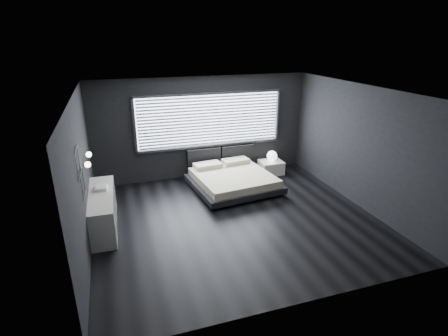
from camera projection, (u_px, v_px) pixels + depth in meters
name	position (u px, v px, depth m)	size (l,w,h in m)	color
room	(237.00, 159.00, 7.22)	(6.04, 6.00, 2.80)	black
window	(210.00, 120.00, 9.60)	(4.14, 0.09, 1.52)	white
headboard	(221.00, 156.00, 10.01)	(1.96, 0.16, 0.52)	black
sconce_near	(87.00, 165.00, 6.37)	(0.18, 0.11, 0.11)	silver
sconce_far	(89.00, 154.00, 6.90)	(0.18, 0.11, 0.11)	silver
wall_art_upper	(78.00, 163.00, 5.72)	(0.01, 0.48, 0.48)	#47474C
wall_art_lower	(83.00, 183.00, 6.11)	(0.01, 0.48, 0.48)	#47474C
bed	(233.00, 179.00, 9.19)	(2.29, 2.21, 0.54)	black
nightstand	(271.00, 167.00, 10.20)	(0.65, 0.54, 0.38)	white
orb_lamp	(272.00, 156.00, 10.13)	(0.29, 0.29, 0.29)	white
dresser	(102.00, 210.00, 7.28)	(0.59, 1.95, 0.77)	white
book_stack	(101.00, 188.00, 7.34)	(0.28, 0.35, 0.07)	white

